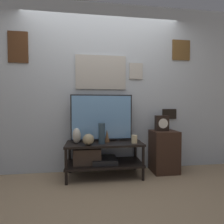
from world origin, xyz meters
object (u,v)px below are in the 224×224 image
Objects in this scene: vase_round_glass at (88,139)px; mantel_clock at (162,123)px; vase_slim_bronze at (107,136)px; candle_jar at (134,139)px; vase_tall_ceramic at (102,133)px; vase_urn_stoneware at (77,136)px; television at (102,117)px.

vase_round_glass is 1.20m from mantel_clock.
vase_slim_bronze is 0.41m from candle_jar.
vase_tall_ceramic is 2.54× the size of candle_jar.
mantel_clock is at bearing 9.47° from vase_tall_ceramic.
vase_urn_stoneware is at bearing 173.04° from candle_jar.
candle_jar is at bearing -6.96° from vase_urn_stoneware.
vase_slim_bronze is 0.76× the size of mantel_clock.
mantel_clock reaches higher than vase_slim_bronze.
candle_jar is at bearing -2.78° from vase_tall_ceramic.
vase_round_glass is 0.65× the size of mantel_clock.
vase_tall_ceramic is 0.37m from vase_urn_stoneware.
vase_tall_ceramic is 0.16m from vase_slim_bronze.
mantel_clock is (1.16, 0.22, 0.19)m from vase_round_glass.
vase_urn_stoneware is at bearing -163.12° from television.
vase_slim_bronze is at bearing 4.61° from vase_urn_stoneware.
vase_round_glass is 1.34× the size of candle_jar.
television reaches higher than vase_tall_ceramic.
vase_tall_ceramic is 0.48m from candle_jar.
television is at bearing 50.32° from vase_round_glass.
television reaches higher than vase_round_glass.
vase_urn_stoneware is (-0.37, -0.11, -0.25)m from television.
candle_jar is 0.48× the size of mantel_clock.
television reaches higher than candle_jar.
television is 3.86× the size of mantel_clock.
television is 0.47m from vase_urn_stoneware.
vase_slim_bronze is at bearing -176.91° from mantel_clock.
vase_tall_ceramic is 1.34× the size of vase_urn_stoneware.
vase_round_glass is 0.33m from vase_slim_bronze.
mantel_clock is (0.89, 0.05, 0.18)m from vase_slim_bronze.
vase_tall_ceramic is 1.90× the size of vase_round_glass.
vase_urn_stoneware is (-0.36, 0.08, -0.04)m from vase_tall_ceramic.
vase_tall_ceramic is at bearing 16.19° from vase_round_glass.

